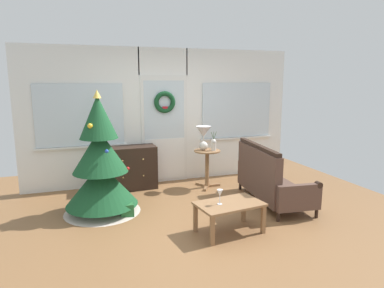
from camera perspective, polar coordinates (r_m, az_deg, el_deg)
name	(u,v)px	position (r m, az deg, el deg)	size (l,w,h in m)	color
ground_plane	(201,220)	(4.97, 1.54, -12.57)	(6.76, 6.76, 0.00)	brown
back_wall_with_door	(164,116)	(6.59, -4.72, 4.70)	(5.20, 0.19, 2.55)	white
christmas_tree	(101,168)	(5.23, -14.98, -3.92)	(1.13, 1.13, 1.82)	#4C331E
dresser_cabinet	(131,168)	(6.33, -10.12, -3.89)	(0.91, 0.46, 0.78)	black
settee_sofa	(268,180)	(5.65, 12.62, -5.88)	(0.86, 1.66, 0.96)	black
side_table	(207,161)	(6.28, 2.54, -2.86)	(0.50, 0.48, 0.70)	#8E6642
table_lamp	(203,135)	(6.20, 1.92, 1.56)	(0.28, 0.28, 0.44)	silver
flower_vase	(214,144)	(6.20, 3.62, -0.03)	(0.11, 0.10, 0.35)	beige
coffee_table	(229,207)	(4.51, 6.25, -10.43)	(0.90, 0.63, 0.40)	#8E6642
wine_glass	(220,194)	(4.38, 4.66, -8.24)	(0.08, 0.08, 0.20)	silver
gift_box	(127,210)	(5.16, -10.81, -10.72)	(0.19, 0.17, 0.19)	#266633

